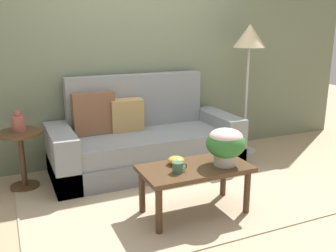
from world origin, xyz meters
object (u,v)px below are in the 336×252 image
at_px(side_table, 21,149).
at_px(coffee_table, 195,174).
at_px(floor_lamp, 249,45).
at_px(table_vase, 18,123).
at_px(snack_bowl, 176,160).
at_px(potted_plant, 226,143).
at_px(couch, 144,142).
at_px(coffee_mug, 178,167).

bearing_deg(side_table, coffee_table, -41.68).
relative_size(floor_lamp, table_vase, 7.67).
height_order(floor_lamp, snack_bowl, floor_lamp).
distance_m(side_table, potted_plant, 2.03).
xyz_separation_m(side_table, table_vase, (0.00, 0.01, 0.27)).
bearing_deg(snack_bowl, potted_plant, -25.25).
bearing_deg(side_table, potted_plant, -38.37).
bearing_deg(table_vase, couch, -0.60).
height_order(coffee_table, floor_lamp, floor_lamp).
xyz_separation_m(couch, table_vase, (-1.29, 0.01, 0.36)).
bearing_deg(coffee_table, floor_lamp, 41.38).
relative_size(potted_plant, table_vase, 1.59).
height_order(side_table, floor_lamp, floor_lamp).
bearing_deg(side_table, floor_lamp, 0.48).
xyz_separation_m(couch, floor_lamp, (1.39, 0.02, 1.05)).
height_order(side_table, potted_plant, potted_plant).
bearing_deg(coffee_table, potted_plant, -15.46).
height_order(couch, snack_bowl, couch).
bearing_deg(couch, coffee_mug, -97.34).
relative_size(coffee_table, table_vase, 4.47).
bearing_deg(floor_lamp, coffee_mug, -140.87).
height_order(couch, floor_lamp, floor_lamp).
distance_m(side_table, table_vase, 0.27).
xyz_separation_m(couch, side_table, (-1.30, 0.00, 0.09)).
bearing_deg(potted_plant, snack_bowl, 154.75).
bearing_deg(side_table, couch, -0.09).
bearing_deg(couch, table_vase, 179.40).
bearing_deg(coffee_table, side_table, 138.32).
relative_size(coffee_mug, snack_bowl, 0.91).
height_order(coffee_mug, snack_bowl, coffee_mug).
relative_size(couch, potted_plant, 6.29).
bearing_deg(side_table, table_vase, 87.91).
bearing_deg(couch, floor_lamp, 1.01).
relative_size(side_table, floor_lamp, 0.37).
xyz_separation_m(coffee_table, table_vase, (-1.32, 1.19, 0.31)).
bearing_deg(snack_bowl, side_table, 138.23).
bearing_deg(snack_bowl, table_vase, 137.91).
relative_size(couch, floor_lamp, 1.30).
relative_size(coffee_table, coffee_mug, 7.19).
bearing_deg(table_vase, floor_lamp, 0.23).
relative_size(side_table, table_vase, 2.80).
bearing_deg(coffee_mug, table_vase, 132.16).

